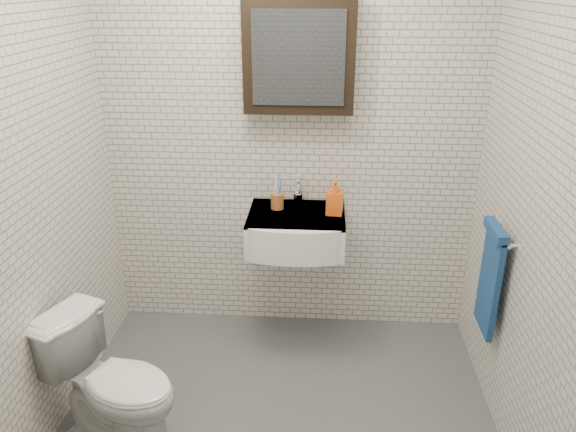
{
  "coord_description": "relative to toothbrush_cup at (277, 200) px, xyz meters",
  "views": [
    {
      "loc": [
        0.2,
        -2.17,
        2.09
      ],
      "look_at": [
        0.02,
        0.45,
        0.97
      ],
      "focal_mm": 35.0,
      "sensor_mm": 36.0,
      "label": 1
    }
  ],
  "objects": [
    {
      "name": "room_shell",
      "position": [
        0.07,
        -0.85,
        0.57
      ],
      "size": [
        2.22,
        2.02,
        2.51
      ],
      "color": "silver",
      "rests_on": "ground"
    },
    {
      "name": "mirror_cabinet",
      "position": [
        0.12,
        0.08,
        0.8
      ],
      "size": [
        0.6,
        0.15,
        0.6
      ],
      "color": "black",
      "rests_on": "room_shell"
    },
    {
      "name": "towel_rail",
      "position": [
        1.11,
        -0.5,
        -0.18
      ],
      "size": [
        0.09,
        0.3,
        0.58
      ],
      "color": "silver",
      "rests_on": "room_shell"
    },
    {
      "name": "ground",
      "position": [
        0.07,
        -0.85,
        -0.9
      ],
      "size": [
        2.2,
        2.0,
        0.01
      ],
      "primitive_type": "cube",
      "color": "#505258",
      "rests_on": "ground"
    },
    {
      "name": "toilet",
      "position": [
        -0.69,
        -0.96,
        -0.57
      ],
      "size": [
        0.74,
        0.58,
        0.66
      ],
      "primitive_type": "imported",
      "rotation": [
        0.0,
        0.0,
        1.19
      ],
      "color": "white",
      "rests_on": "ground"
    },
    {
      "name": "washbasin",
      "position": [
        0.12,
        -0.11,
        -0.14
      ],
      "size": [
        0.55,
        0.5,
        0.2
      ],
      "color": "white",
      "rests_on": "room_shell"
    },
    {
      "name": "faucet",
      "position": [
        0.12,
        0.08,
        0.02
      ],
      "size": [
        0.06,
        0.2,
        0.15
      ],
      "color": "silver",
      "rests_on": "washbasin"
    },
    {
      "name": "toothbrush_cup",
      "position": [
        0.0,
        0.0,
        0.0
      ],
      "size": [
        0.09,
        0.09,
        0.2
      ],
      "rotation": [
        0.0,
        0.0,
        0.26
      ],
      "color": "#A15328",
      "rests_on": "washbasin"
    },
    {
      "name": "soap_bottle",
      "position": [
        0.33,
        -0.06,
        0.05
      ],
      "size": [
        0.1,
        0.1,
        0.2
      ],
      "primitive_type": "imported",
      "rotation": [
        0.0,
        0.0,
        -0.11
      ],
      "color": "orange",
      "rests_on": "washbasin"
    }
  ]
}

